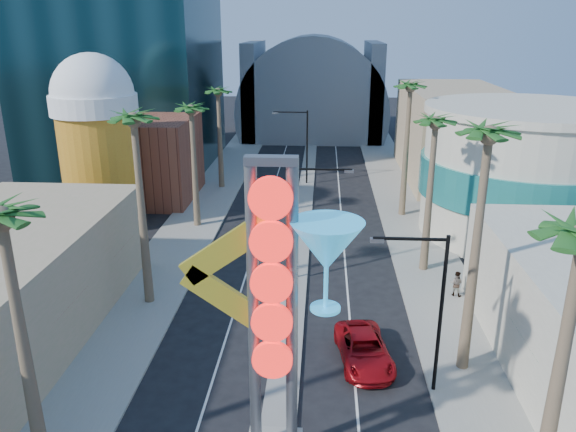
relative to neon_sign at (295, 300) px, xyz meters
name	(u,v)px	position (x,y,z in m)	size (l,w,h in m)	color
sidewalk_west	(204,207)	(-10.32, 32.04, -7.23)	(5.00, 100.00, 0.15)	gray
sidewalk_east	(406,211)	(8.68, 32.04, -7.23)	(5.00, 100.00, 0.15)	gray
median	(305,200)	(-0.82, 35.04, -7.23)	(1.60, 84.00, 0.15)	gray
brick_filler_west	(143,159)	(-16.82, 35.04, -3.31)	(10.00, 10.00, 8.00)	brown
filler_east	(452,134)	(15.18, 45.04, -2.31)	(10.00, 20.00, 10.00)	tan
beer_mug	(97,135)	(-17.82, 27.04, 0.54)	(7.00, 7.00, 14.50)	#C3691A
turquoise_building	(525,173)	(17.18, 27.04, -2.06)	(16.60, 16.60, 10.60)	#BEB7A1
canopy	(313,108)	(-0.82, 69.04, -3.00)	(22.00, 16.00, 22.00)	slate
neon_sign	(295,300)	(0.00, 0.00, 0.00)	(6.53, 2.60, 12.55)	gray
streetlight_0	(304,212)	(-0.27, 17.04, -2.43)	(3.79, 0.25, 8.00)	black
streetlight_1	(302,140)	(-1.36, 41.04, -2.43)	(3.79, 0.25, 8.00)	black
streetlight_2	(431,301)	(5.91, 5.04, -2.47)	(3.45, 0.25, 8.00)	black
palm_0	(3,235)	(-9.82, -0.96, 2.62)	(2.40, 2.40, 11.70)	brown
palm_1	(135,132)	(-9.82, 13.04, 3.52)	(2.40, 2.40, 12.70)	brown
palm_2	(192,117)	(-9.82, 27.04, 2.17)	(2.40, 2.40, 11.20)	brown
palm_3	(218,98)	(-9.82, 39.04, 2.17)	(2.40, 2.40, 11.20)	brown
palm_5	(487,152)	(8.18, 7.04, 3.96)	(2.40, 2.40, 13.20)	brown
palm_6	(435,132)	(8.18, 19.04, 2.62)	(2.40, 2.40, 11.70)	brown
palm_7	(410,95)	(8.18, 31.04, 3.52)	(2.40, 2.40, 12.70)	brown
red_pickup	(364,349)	(3.21, 7.31, -6.57)	(2.46, 5.33, 1.48)	#A90D13
pedestrian_b	(456,284)	(9.54, 14.96, -6.33)	(0.81, 0.63, 1.66)	gray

